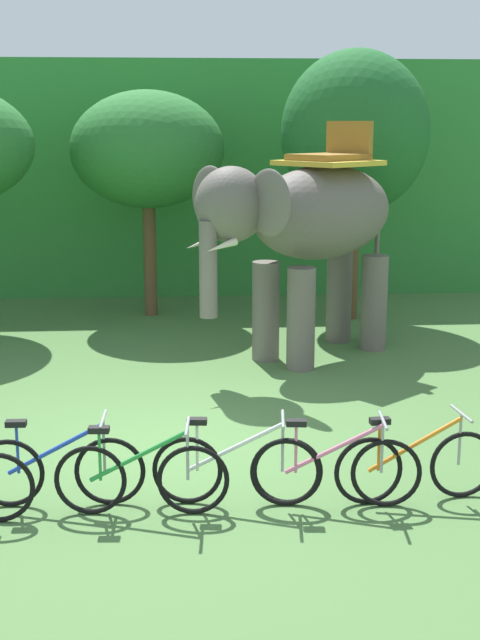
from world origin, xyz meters
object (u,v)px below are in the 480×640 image
at_px(bike_white, 237,468).
at_px(tree_center_left, 148,150).
at_px(tree_far_left, 355,133).
at_px(bike_orange, 416,465).
at_px(bike_green, 141,477).
at_px(elephant, 309,223).
at_px(bike_blue, 59,469).
at_px(bike_pink, 335,470).

bearing_deg(bike_white, tree_center_left, 97.16).
relative_size(tree_center_left, tree_far_left, 0.86).
height_order(bike_white, bike_orange, same).
bearing_deg(bike_green, tree_far_left, 66.49).
relative_size(tree_far_left, bike_green, 2.99).
bearing_deg(tree_far_left, bike_orange, -96.59).
xyz_separation_m(elephant, bike_green, (-2.45, -5.69, -1.82)).
bearing_deg(bike_orange, elephant, 93.10).
height_order(bike_green, bike_white, same).
bearing_deg(bike_orange, tree_center_left, 108.03).
height_order(bike_blue, bike_green, same).
xyz_separation_m(bike_pink, bike_orange, (0.83, 0.07, 0.00)).
bearing_deg(tree_center_left, tree_far_left, -8.31).
distance_m(elephant, bike_orange, 5.86).
height_order(bike_pink, bike_orange, same).
bearing_deg(tree_center_left, bike_white, -82.84).
bearing_deg(bike_green, elephant, 66.71).
xyz_separation_m(bike_blue, bike_orange, (3.58, -0.13, 0.00)).
bearing_deg(bike_pink, bike_green, -178.45).
distance_m(tree_center_left, bike_orange, 9.90).
height_order(bike_blue, bike_orange, same).
distance_m(bike_pink, bike_orange, 0.84).
bearing_deg(bike_orange, bike_pink, -175.18).
distance_m(bike_blue, bike_orange, 3.58).
bearing_deg(bike_white, tree_far_left, 71.67).
bearing_deg(bike_blue, tree_center_left, 85.86).
xyz_separation_m(tree_center_left, bike_green, (0.18, -9.13, -2.85)).
height_order(elephant, bike_pink, elephant).
xyz_separation_m(elephant, bike_orange, (0.30, -5.57, -1.82)).
bearing_deg(bike_green, bike_blue, 162.96).
relative_size(tree_far_left, bike_blue, 2.98).
relative_size(bike_blue, bike_green, 1.00).
xyz_separation_m(bike_blue, bike_green, (0.83, -0.25, 0.00)).
bearing_deg(bike_orange, bike_white, 178.67).
distance_m(bike_white, bike_orange, 1.81).
distance_m(tree_far_left, bike_blue, 9.99).
height_order(elephant, bike_orange, elephant).
distance_m(bike_blue, bike_white, 1.77).
relative_size(bike_green, bike_white, 1.00).
xyz_separation_m(tree_center_left, bike_orange, (2.93, -9.01, -2.85)).
distance_m(elephant, bike_blue, 6.60).
bearing_deg(bike_blue, bike_pink, -4.19).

